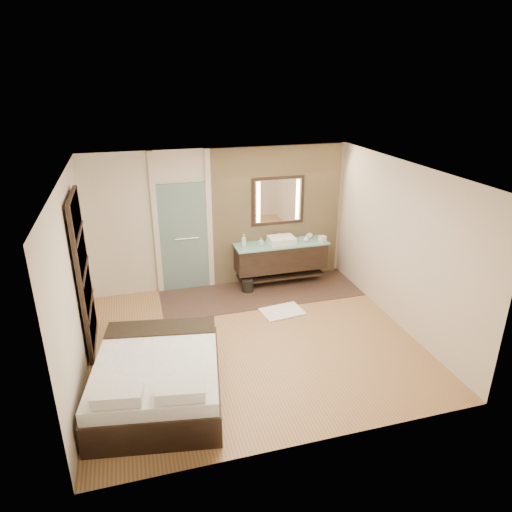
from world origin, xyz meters
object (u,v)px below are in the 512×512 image
object	(u,v)px
mirror_unit	(278,201)
vanity	(281,256)
bed	(158,378)
waste_bin	(248,285)

from	to	relation	value
mirror_unit	vanity	bearing A→B (deg)	-90.00
mirror_unit	bed	xyz separation A→B (m)	(-2.64, -3.13, -1.34)
vanity	mirror_unit	size ratio (longest dim) A/B	1.75
vanity	bed	bearing A→B (deg)	-132.36
vanity	mirror_unit	xyz separation A→B (m)	(0.00, 0.24, 1.07)
vanity	mirror_unit	bearing A→B (deg)	90.00
bed	waste_bin	size ratio (longest dim) A/B	7.93
vanity	waste_bin	world-z (taller)	vanity
vanity	mirror_unit	distance (m)	1.10
vanity	mirror_unit	world-z (taller)	mirror_unit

